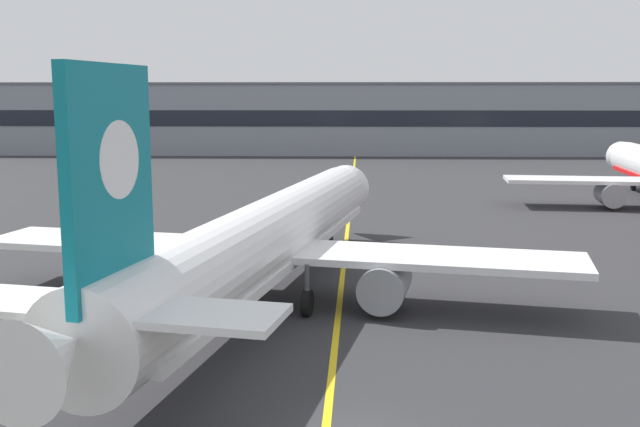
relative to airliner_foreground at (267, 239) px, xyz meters
The scene contains 4 objects.
taxiway_centreline 15.51m from the airliner_foreground, 74.36° to the left, with size 0.30×180.00×0.01m, color yellow.
airliner_foreground is the anchor object (origin of this frame).
safety_cone_by_nose_gear 16.71m from the airliner_foreground, 87.47° to the left, with size 0.44×0.44×0.55m.
terminal_building 99.13m from the airliner_foreground, 87.80° to the left, with size 150.17×12.40×12.90m.
Camera 1 is at (-0.11, -21.89, 10.72)m, focal length 41.57 mm.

